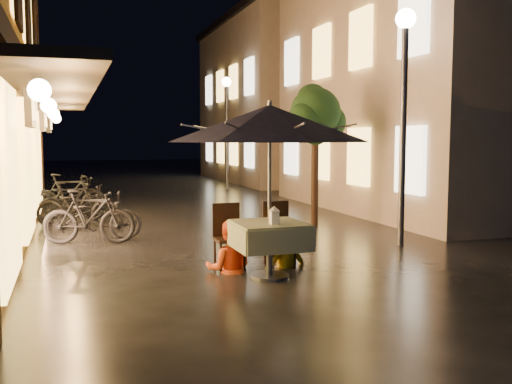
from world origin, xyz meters
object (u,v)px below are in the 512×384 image
object	(u,v)px
cafe_table	(269,236)
person_orange	(229,222)
streetlamp_near	(404,84)
table_lantern	(274,214)
bicycle_0	(94,217)
patio_umbrella	(270,124)
person_yellow	(284,220)

from	to	relation	value
cafe_table	person_orange	size ratio (longest dim) A/B	0.68
streetlamp_near	table_lantern	distance (m)	4.07
streetlamp_near	table_lantern	size ratio (longest dim) A/B	16.92
cafe_table	table_lantern	world-z (taller)	table_lantern
bicycle_0	patio_umbrella	bearing A→B (deg)	-142.71
table_lantern	person_yellow	world-z (taller)	person_yellow
bicycle_0	table_lantern	bearing A→B (deg)	-143.97
patio_umbrella	person_orange	world-z (taller)	patio_umbrella
person_orange	person_yellow	distance (m)	0.88
table_lantern	streetlamp_near	bearing A→B (deg)	29.19
streetlamp_near	cafe_table	xyz separation A→B (m)	(-3.09, -1.53, -2.33)
table_lantern	bicycle_0	world-z (taller)	table_lantern
person_yellow	streetlamp_near	bearing A→B (deg)	-175.32
cafe_table	table_lantern	bearing A→B (deg)	-90.00
person_orange	bicycle_0	world-z (taller)	person_orange
person_yellow	bicycle_0	bearing A→B (deg)	-64.32
cafe_table	bicycle_0	distance (m)	4.33
patio_umbrella	person_orange	bearing A→B (deg)	128.48
streetlamp_near	patio_umbrella	distance (m)	3.54
cafe_table	patio_umbrella	size ratio (longest dim) A/B	0.35
streetlamp_near	bicycle_0	world-z (taller)	streetlamp_near
cafe_table	person_orange	world-z (taller)	person_orange
person_yellow	cafe_table	bearing A→B (deg)	38.90
streetlamp_near	person_orange	bearing A→B (deg)	-164.31
person_yellow	bicycle_0	size ratio (longest dim) A/B	0.80
table_lantern	bicycle_0	xyz separation A→B (m)	(-2.22, 3.91, -0.45)
person_orange	bicycle_0	distance (m)	3.65
table_lantern	cafe_table	bearing A→B (deg)	90.00
patio_umbrella	table_lantern	world-z (taller)	patio_umbrella
cafe_table	patio_umbrella	xyz separation A→B (m)	(0.00, -0.00, 1.56)
bicycle_0	cafe_table	bearing A→B (deg)	-142.71
streetlamp_near	table_lantern	world-z (taller)	streetlamp_near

